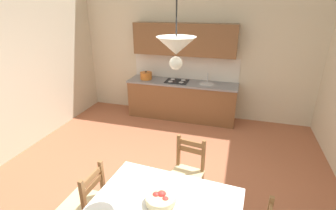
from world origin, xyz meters
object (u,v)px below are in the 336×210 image
object	(u,v)px
fruit_bowl	(161,199)
pendant_lamp	(176,47)
dining_chair_kitchen_side	(187,174)
kitchen_cabinetry	(182,83)
dining_chair_tv_side	(85,203)

from	to	relation	value
fruit_bowl	pendant_lamp	distance (m)	1.47
dining_chair_kitchen_side	pendant_lamp	size ratio (longest dim) A/B	1.16
dining_chair_kitchen_side	fruit_bowl	world-z (taller)	dining_chair_kitchen_side
kitchen_cabinetry	dining_chair_kitchen_side	world-z (taller)	kitchen_cabinetry
dining_chair_tv_side	fruit_bowl	xyz separation A→B (m)	(0.95, -0.07, 0.37)
dining_chair_tv_side	fruit_bowl	distance (m)	1.02
dining_chair_tv_side	pendant_lamp	bearing A→B (deg)	3.00
fruit_bowl	pendant_lamp	world-z (taller)	pendant_lamp
fruit_bowl	pendant_lamp	xyz separation A→B (m)	(0.11, 0.12, 1.46)
kitchen_cabinetry	pendant_lamp	bearing A→B (deg)	-77.81
dining_chair_kitchen_side	pendant_lamp	bearing A→B (deg)	-87.09
dining_chair_kitchen_side	fruit_bowl	bearing A→B (deg)	-94.05
dining_chair_tv_side	pendant_lamp	xyz separation A→B (m)	(1.05, 0.06, 1.83)
dining_chair_kitchen_side	pendant_lamp	xyz separation A→B (m)	(0.04, -0.80, 1.83)
kitchen_cabinetry	fruit_bowl	world-z (taller)	kitchen_cabinetry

